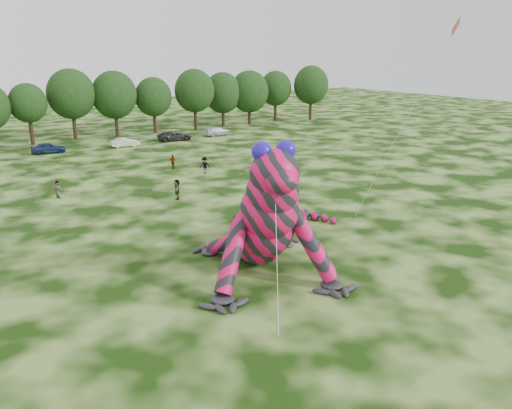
{
  "coord_description": "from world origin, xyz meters",
  "views": [
    {
      "loc": [
        -11.31,
        -19.93,
        12.94
      ],
      "look_at": [
        4.63,
        4.26,
        4.0
      ],
      "focal_mm": 35.0,
      "sensor_mm": 36.0,
      "label": 1
    }
  ],
  "objects_px": {
    "car_7": "(217,131)",
    "spectator_1": "(58,189)",
    "inflatable_gecko": "(254,196)",
    "tree_16": "(275,96)",
    "tree_15": "(249,98)",
    "spectator_3": "(173,162)",
    "tree_11": "(115,104)",
    "car_4": "(48,148)",
    "spectator_5": "(177,189)",
    "tree_9": "(29,114)",
    "tree_12": "(154,105)",
    "car_5": "(125,142)",
    "tree_17": "(311,93)",
    "tree_13": "(195,100)",
    "spectator_2": "(205,165)",
    "tree_14": "(223,99)",
    "car_6": "(175,136)",
    "flying_kite": "(447,42)"
  },
  "relations": [
    {
      "from": "tree_9",
      "to": "spectator_5",
      "type": "height_order",
      "value": "tree_9"
    },
    {
      "from": "tree_13",
      "to": "tree_16",
      "type": "distance_m",
      "value": 18.46
    },
    {
      "from": "spectator_2",
      "to": "tree_14",
      "type": "bearing_deg",
      "value": 89.81
    },
    {
      "from": "inflatable_gecko",
      "to": "tree_16",
      "type": "bearing_deg",
      "value": 71.16
    },
    {
      "from": "tree_17",
      "to": "car_4",
      "type": "height_order",
      "value": "tree_17"
    },
    {
      "from": "tree_16",
      "to": "car_4",
      "type": "height_order",
      "value": "tree_16"
    },
    {
      "from": "car_7",
      "to": "spectator_1",
      "type": "xyz_separation_m",
      "value": [
        -29.55,
        -22.95,
        0.12
      ]
    },
    {
      "from": "inflatable_gecko",
      "to": "flying_kite",
      "type": "xyz_separation_m",
      "value": [
        14.56,
        -2.24,
        9.29
      ]
    },
    {
      "from": "car_4",
      "to": "tree_13",
      "type": "bearing_deg",
      "value": -66.81
    },
    {
      "from": "tree_15",
      "to": "car_5",
      "type": "bearing_deg",
      "value": -160.64
    },
    {
      "from": "flying_kite",
      "to": "car_7",
      "type": "bearing_deg",
      "value": 80.74
    },
    {
      "from": "flying_kite",
      "to": "car_6",
      "type": "distance_m",
      "value": 47.85
    },
    {
      "from": "car_4",
      "to": "car_7",
      "type": "bearing_deg",
      "value": -82.54
    },
    {
      "from": "inflatable_gecko",
      "to": "tree_13",
      "type": "height_order",
      "value": "tree_13"
    },
    {
      "from": "tree_12",
      "to": "tree_15",
      "type": "distance_m",
      "value": 18.46
    },
    {
      "from": "tree_13",
      "to": "car_6",
      "type": "xyz_separation_m",
      "value": [
        -7.56,
        -8.0,
        -4.36
      ]
    },
    {
      "from": "tree_12",
      "to": "tree_15",
      "type": "bearing_deg",
      "value": 0.1
    },
    {
      "from": "tree_16",
      "to": "car_6",
      "type": "xyz_separation_m",
      "value": [
        -25.88,
        -10.24,
        -3.98
      ]
    },
    {
      "from": "tree_15",
      "to": "car_6",
      "type": "bearing_deg",
      "value": -155.43
    },
    {
      "from": "flying_kite",
      "to": "tree_9",
      "type": "xyz_separation_m",
      "value": [
        -18.62,
        54.33,
        -9.17
      ]
    },
    {
      "from": "tree_16",
      "to": "spectator_2",
      "type": "relative_size",
      "value": 5.09
    },
    {
      "from": "tree_13",
      "to": "tree_17",
      "type": "relative_size",
      "value": 0.98
    },
    {
      "from": "car_6",
      "to": "tree_14",
      "type": "bearing_deg",
      "value": -48.62
    },
    {
      "from": "spectator_2",
      "to": "spectator_5",
      "type": "bearing_deg",
      "value": -99.56
    },
    {
      "from": "tree_17",
      "to": "car_7",
      "type": "bearing_deg",
      "value": -164.59
    },
    {
      "from": "tree_9",
      "to": "car_5",
      "type": "bearing_deg",
      "value": -40.69
    },
    {
      "from": "spectator_2",
      "to": "spectator_5",
      "type": "height_order",
      "value": "spectator_2"
    },
    {
      "from": "flying_kite",
      "to": "tree_17",
      "type": "height_order",
      "value": "flying_kite"
    },
    {
      "from": "tree_9",
      "to": "car_5",
      "type": "height_order",
      "value": "tree_9"
    },
    {
      "from": "tree_11",
      "to": "car_4",
      "type": "height_order",
      "value": "tree_11"
    },
    {
      "from": "inflatable_gecko",
      "to": "tree_16",
      "type": "xyz_separation_m",
      "value": [
        40.32,
        54.12,
        0.47
      ]
    },
    {
      "from": "car_4",
      "to": "spectator_1",
      "type": "distance_m",
      "value": 22.69
    },
    {
      "from": "car_4",
      "to": "spectator_5",
      "type": "height_order",
      "value": "spectator_5"
    },
    {
      "from": "inflatable_gecko",
      "to": "spectator_1",
      "type": "height_order",
      "value": "inflatable_gecko"
    },
    {
      "from": "tree_15",
      "to": "tree_9",
      "type": "bearing_deg",
      "value": -179.35
    },
    {
      "from": "tree_12",
      "to": "car_5",
      "type": "bearing_deg",
      "value": -131.88
    },
    {
      "from": "tree_15",
      "to": "spectator_5",
      "type": "distance_m",
      "value": 49.19
    },
    {
      "from": "spectator_5",
      "to": "tree_17",
      "type": "bearing_deg",
      "value": 153.74
    },
    {
      "from": "tree_13",
      "to": "car_4",
      "type": "xyz_separation_m",
      "value": [
        -25.59,
        -7.82,
        -4.33
      ]
    },
    {
      "from": "car_7",
      "to": "spectator_2",
      "type": "relative_size",
      "value": 2.54
    },
    {
      "from": "tree_15",
      "to": "tree_17",
      "type": "bearing_deg",
      "value": -4.7
    },
    {
      "from": "tree_9",
      "to": "spectator_5",
      "type": "bearing_deg",
      "value": -81.32
    },
    {
      "from": "car_7",
      "to": "spectator_5",
      "type": "xyz_separation_m",
      "value": [
        -20.62,
        -29.45,
        0.24
      ]
    },
    {
      "from": "tree_17",
      "to": "car_7",
      "type": "xyz_separation_m",
      "value": [
        -24.63,
        -6.79,
        -4.47
      ]
    },
    {
      "from": "spectator_3",
      "to": "spectator_5",
      "type": "bearing_deg",
      "value": -123.06
    },
    {
      "from": "tree_13",
      "to": "spectator_2",
      "type": "bearing_deg",
      "value": -115.05
    },
    {
      "from": "tree_14",
      "to": "car_6",
      "type": "height_order",
      "value": "tree_14"
    },
    {
      "from": "tree_15",
      "to": "spectator_3",
      "type": "distance_m",
      "value": 37.44
    },
    {
      "from": "tree_16",
      "to": "car_5",
      "type": "distance_m",
      "value": 35.87
    },
    {
      "from": "tree_11",
      "to": "car_4",
      "type": "distance_m",
      "value": 15.73
    }
  ]
}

